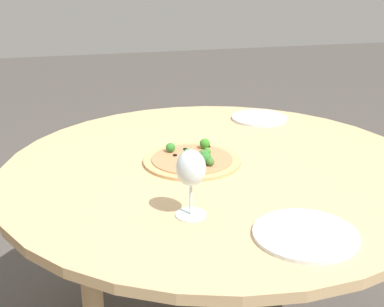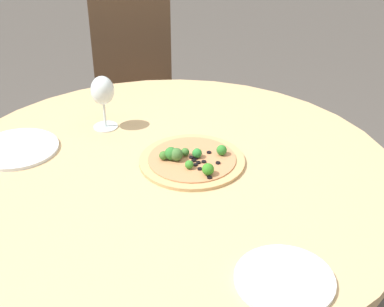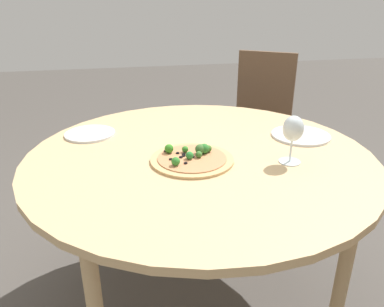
% 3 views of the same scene
% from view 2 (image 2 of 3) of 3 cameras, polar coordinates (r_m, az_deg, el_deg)
% --- Properties ---
extents(dining_table, '(1.35, 1.35, 0.74)m').
position_cam_2_polar(dining_table, '(1.57, -2.58, -3.64)').
color(dining_table, tan).
rests_on(dining_table, ground_plane).
extents(chair, '(0.56, 0.56, 0.97)m').
position_cam_2_polar(chair, '(2.61, -6.00, 6.54)').
color(chair, brown).
rests_on(chair, ground_plane).
extents(pizza, '(0.31, 0.31, 0.05)m').
position_cam_2_polar(pizza, '(1.57, -0.07, -0.66)').
color(pizza, tan).
rests_on(pizza, dining_table).
extents(wine_glass, '(0.08, 0.08, 0.18)m').
position_cam_2_polar(wine_glass, '(1.74, -9.51, 6.46)').
color(wine_glass, silver).
rests_on(wine_glass, dining_table).
extents(plate_near, '(0.25, 0.25, 0.01)m').
position_cam_2_polar(plate_near, '(1.72, -18.17, 0.50)').
color(plate_near, silver).
rests_on(plate_near, dining_table).
extents(plate_far, '(0.22, 0.22, 0.01)m').
position_cam_2_polar(plate_far, '(1.20, 9.83, -13.09)').
color(plate_far, silver).
rests_on(plate_far, dining_table).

